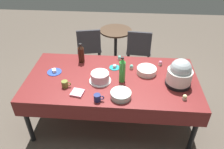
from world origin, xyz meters
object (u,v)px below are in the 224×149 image
object	(u,v)px
slow_cooker	(180,74)
dessert_plate_cobalt	(54,72)
glass_salad_bowl	(121,95)
cupcake_rose	(119,58)
frosted_layer_cake	(100,77)
coffee_mug_navy	(98,98)
dessert_plate_teal	(115,67)
cupcake_cocoa	(131,67)
dessert_plate_sage	(184,68)
cupcake_berry	(160,63)
coffee_mug_olive	(65,84)
soda_bottle_cola	(81,54)
ceramic_snack_bowl	(147,71)
cupcake_vanilla	(185,97)
maroon_chair_right	(139,47)
round_cafe_table	(116,41)
cupcake_mint	(180,62)
soda_bottle_lime_soda	(122,70)
maroon_chair_left	(89,45)
potluck_table	(112,81)

from	to	relation	value
slow_cooker	dessert_plate_cobalt	xyz separation A→B (m)	(-1.60, 0.14, -0.15)
glass_salad_bowl	cupcake_rose	distance (m)	0.82
glass_salad_bowl	cupcake_rose	size ratio (longest dim) A/B	3.56
frosted_layer_cake	glass_salad_bowl	size ratio (longest dim) A/B	1.15
coffee_mug_navy	dessert_plate_teal	bearing A→B (deg)	77.97
dessert_plate_teal	glass_salad_bowl	bearing A→B (deg)	-79.40
cupcake_cocoa	cupcake_rose	bearing A→B (deg)	127.94
frosted_layer_cake	dessert_plate_teal	world-z (taller)	frosted_layer_cake
dessert_plate_sage	cupcake_berry	size ratio (longest dim) A/B	2.72
coffee_mug_olive	soda_bottle_cola	bearing A→B (deg)	81.34
cupcake_rose	coffee_mug_navy	distance (m)	0.92
ceramic_snack_bowl	cupcake_vanilla	xyz separation A→B (m)	(0.40, -0.49, -0.01)
cupcake_cocoa	frosted_layer_cake	bearing A→B (deg)	-141.81
cupcake_rose	maroon_chair_right	bearing A→B (deg)	70.01
cupcake_cocoa	round_cafe_table	world-z (taller)	cupcake_cocoa
ceramic_snack_bowl	cupcake_mint	size ratio (longest dim) A/B	3.81
soda_bottle_lime_soda	round_cafe_table	xyz separation A→B (m)	(-0.18, 1.61, -0.41)
frosted_layer_cake	coffee_mug_olive	world-z (taller)	frosted_layer_cake
slow_cooker	glass_salad_bowl	distance (m)	0.76
maroon_chair_right	glass_salad_bowl	bearing A→B (deg)	-98.89
cupcake_rose	coffee_mug_olive	bearing A→B (deg)	-132.82
slow_cooker	cupcake_vanilla	size ratio (longest dim) A/B	5.23
glass_salad_bowl	soda_bottle_lime_soda	world-z (taller)	soda_bottle_lime_soda
cupcake_cocoa	coffee_mug_olive	bearing A→B (deg)	-150.49
cupcake_mint	cupcake_berry	xyz separation A→B (m)	(-0.27, -0.05, 0.00)
ceramic_snack_bowl	cupcake_vanilla	bearing A→B (deg)	-50.58
ceramic_snack_bowl	coffee_mug_navy	world-z (taller)	coffee_mug_navy
dessert_plate_sage	maroon_chair_right	bearing A→B (deg)	118.37
coffee_mug_navy	cupcake_mint	bearing A→B (deg)	39.14
dessert_plate_cobalt	coffee_mug_navy	bearing A→B (deg)	-38.25
soda_bottle_cola	soda_bottle_lime_soda	bearing A→B (deg)	-34.96
maroon_chair_left	dessert_plate_teal	bearing A→B (deg)	-63.33
glass_salad_bowl	cupcake_cocoa	size ratio (longest dim) A/B	3.56
slow_cooker	coffee_mug_olive	distance (m)	1.39
slow_cooker	soda_bottle_lime_soda	bearing A→B (deg)	178.80
dessert_plate_sage	soda_bottle_cola	distance (m)	1.44
maroon_chair_left	cupcake_mint	bearing A→B (deg)	-32.40
cupcake_rose	soda_bottle_cola	size ratio (longest dim) A/B	0.24
coffee_mug_olive	round_cafe_table	bearing A→B (deg)	74.26
potluck_table	cupcake_cocoa	bearing A→B (deg)	42.08
slow_cooker	dessert_plate_teal	xyz separation A→B (m)	(-0.80, 0.30, -0.15)
frosted_layer_cake	soda_bottle_cola	world-z (taller)	soda_bottle_cola
potluck_table	maroon_chair_right	world-z (taller)	maroon_chair_right
potluck_table	coffee_mug_olive	bearing A→B (deg)	-157.47
cupcake_cocoa	cupcake_vanilla	size ratio (longest dim) A/B	1.00
cupcake_cocoa	cupcake_berry	bearing A→B (deg)	17.60
soda_bottle_cola	coffee_mug_navy	xyz separation A→B (m)	(0.34, -0.81, -0.09)
dessert_plate_sage	potluck_table	bearing A→B (deg)	-164.30
ceramic_snack_bowl	coffee_mug_navy	size ratio (longest dim) A/B	2.17
potluck_table	cupcake_cocoa	world-z (taller)	cupcake_cocoa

